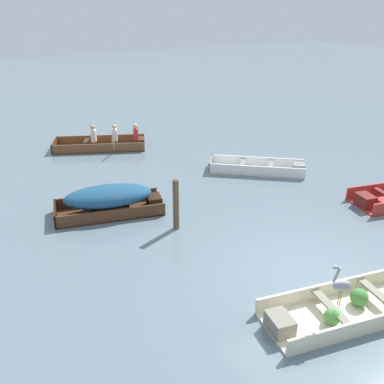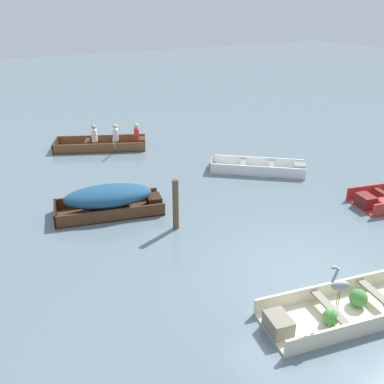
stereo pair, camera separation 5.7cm
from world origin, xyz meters
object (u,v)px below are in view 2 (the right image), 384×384
at_px(rowboat_wooden_brown_with_crew, 107,143).
at_px(mooring_post, 176,205).
at_px(dinghy_cream_foreground, 352,307).
at_px(skiff_white_mid_moored, 261,168).
at_px(heron_on_dinghy, 340,285).
at_px(skiff_dark_varnish_near_moored, 109,198).

bearing_deg(rowboat_wooden_brown_with_crew, mooring_post, -95.75).
height_order(dinghy_cream_foreground, skiff_white_mid_moored, dinghy_cream_foreground).
height_order(heron_on_dinghy, mooring_post, mooring_post).
xyz_separation_m(rowboat_wooden_brown_with_crew, mooring_post, (-0.68, -6.78, 0.44)).
bearing_deg(dinghy_cream_foreground, rowboat_wooden_brown_with_crew, 92.78).
distance_m(rowboat_wooden_brown_with_crew, heron_on_dinghy, 11.18).
height_order(skiff_dark_varnish_near_moored, rowboat_wooden_brown_with_crew, rowboat_wooden_brown_with_crew).
bearing_deg(mooring_post, dinghy_cream_foreground, -74.19).
xyz_separation_m(dinghy_cream_foreground, skiff_white_mid_moored, (2.92, 6.23, -0.01)).
xyz_separation_m(dinghy_cream_foreground, mooring_post, (-1.22, 4.31, 0.51)).
height_order(skiff_dark_varnish_near_moored, skiff_white_mid_moored, skiff_dark_varnish_near_moored).
xyz_separation_m(skiff_dark_varnish_near_moored, heron_on_dinghy, (1.80, -5.97, 0.43)).
relative_size(dinghy_cream_foreground, mooring_post, 2.78).
bearing_deg(mooring_post, rowboat_wooden_brown_with_crew, 84.25).
bearing_deg(skiff_white_mid_moored, rowboat_wooden_brown_with_crew, 125.41).
bearing_deg(mooring_post, heron_on_dinghy, -80.79).
distance_m(skiff_dark_varnish_near_moored, mooring_post, 1.95).
bearing_deg(heron_on_dinghy, skiff_white_mid_moored, 61.35).
relative_size(dinghy_cream_foreground, skiff_white_mid_moored, 1.21).
height_order(skiff_dark_varnish_near_moored, heron_on_dinghy, heron_on_dinghy).
bearing_deg(dinghy_cream_foreground, skiff_dark_varnish_near_moored, 111.42).
bearing_deg(mooring_post, skiff_dark_varnish_near_moored, 124.50).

